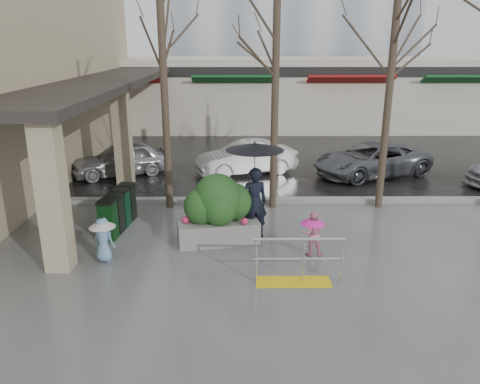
{
  "coord_description": "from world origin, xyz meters",
  "views": [
    {
      "loc": [
        0.11,
        -10.12,
        4.91
      ],
      "look_at": [
        0.17,
        1.07,
        1.3
      ],
      "focal_mm": 35.0,
      "sensor_mm": 36.0,
      "label": 1
    }
  ],
  "objects_px": {
    "child_blue": "(103,236)",
    "tree_midwest": "(277,29)",
    "tree_west": "(162,35)",
    "car_b": "(246,158)",
    "car_a": "(121,159)",
    "planter": "(218,209)",
    "tree_mideast": "(394,43)",
    "child_pink": "(312,231)",
    "news_boxes": "(118,210)",
    "woman": "(254,180)",
    "car_c": "(372,160)",
    "handrail": "(297,266)"
  },
  "relations": [
    {
      "from": "news_boxes",
      "to": "child_blue",
      "type": "bearing_deg",
      "value": -79.11
    },
    {
      "from": "car_c",
      "to": "tree_west",
      "type": "bearing_deg",
      "value": -86.05
    },
    {
      "from": "car_c",
      "to": "car_b",
      "type": "bearing_deg",
      "value": -115.89
    },
    {
      "from": "child_blue",
      "to": "child_pink",
      "type": "bearing_deg",
      "value": -155.31
    },
    {
      "from": "tree_west",
      "to": "car_b",
      "type": "bearing_deg",
      "value": 57.55
    },
    {
      "from": "woman",
      "to": "news_boxes",
      "type": "distance_m",
      "value": 3.87
    },
    {
      "from": "tree_west",
      "to": "car_b",
      "type": "relative_size",
      "value": 1.78
    },
    {
      "from": "tree_midwest",
      "to": "tree_mideast",
      "type": "bearing_deg",
      "value": -0.0
    },
    {
      "from": "planter",
      "to": "tree_west",
      "type": "bearing_deg",
      "value": 122.14
    },
    {
      "from": "woman",
      "to": "child_blue",
      "type": "distance_m",
      "value": 3.92
    },
    {
      "from": "woman",
      "to": "car_b",
      "type": "distance_m",
      "value": 6.24
    },
    {
      "from": "child_blue",
      "to": "car_b",
      "type": "distance_m",
      "value": 8.34
    },
    {
      "from": "tree_west",
      "to": "tree_mideast",
      "type": "distance_m",
      "value": 6.5
    },
    {
      "from": "tree_west",
      "to": "car_a",
      "type": "height_order",
      "value": "tree_west"
    },
    {
      "from": "child_pink",
      "to": "news_boxes",
      "type": "distance_m",
      "value": 5.32
    },
    {
      "from": "car_b",
      "to": "child_pink",
      "type": "bearing_deg",
      "value": -6.98
    },
    {
      "from": "car_a",
      "to": "car_c",
      "type": "distance_m",
      "value": 9.55
    },
    {
      "from": "handrail",
      "to": "tree_midwest",
      "type": "relative_size",
      "value": 0.27
    },
    {
      "from": "handrail",
      "to": "tree_west",
      "type": "xyz_separation_m",
      "value": [
        -3.36,
        4.8,
        4.71
      ]
    },
    {
      "from": "tree_midwest",
      "to": "news_boxes",
      "type": "xyz_separation_m",
      "value": [
        -4.35,
        -1.74,
        -4.7
      ]
    },
    {
      "from": "car_b",
      "to": "tree_west",
      "type": "bearing_deg",
      "value": -50.65
    },
    {
      "from": "child_pink",
      "to": "car_c",
      "type": "distance_m",
      "value": 7.73
    },
    {
      "from": "tree_midwest",
      "to": "car_c",
      "type": "relative_size",
      "value": 1.54
    },
    {
      "from": "tree_midwest",
      "to": "woman",
      "type": "distance_m",
      "value": 4.41
    },
    {
      "from": "tree_midwest",
      "to": "news_boxes",
      "type": "relative_size",
      "value": 3.63
    },
    {
      "from": "tree_west",
      "to": "car_c",
      "type": "bearing_deg",
      "value": 26.11
    },
    {
      "from": "tree_midwest",
      "to": "car_b",
      "type": "height_order",
      "value": "tree_midwest"
    },
    {
      "from": "tree_west",
      "to": "car_a",
      "type": "distance_m",
      "value": 6.24
    },
    {
      "from": "tree_midwest",
      "to": "car_c",
      "type": "bearing_deg",
      "value": 41.37
    },
    {
      "from": "child_blue",
      "to": "car_a",
      "type": "height_order",
      "value": "car_a"
    },
    {
      "from": "tree_midwest",
      "to": "tree_west",
      "type": "bearing_deg",
      "value": -180.0
    },
    {
      "from": "car_b",
      "to": "car_a",
      "type": "bearing_deg",
      "value": -106.27
    },
    {
      "from": "tree_midwest",
      "to": "car_a",
      "type": "bearing_deg",
      "value": 146.35
    },
    {
      "from": "handrail",
      "to": "tree_west",
      "type": "distance_m",
      "value": 7.52
    },
    {
      "from": "tree_west",
      "to": "child_blue",
      "type": "relative_size",
      "value": 6.32
    },
    {
      "from": "car_b",
      "to": "child_blue",
      "type": "bearing_deg",
      "value": -42.6
    },
    {
      "from": "news_boxes",
      "to": "woman",
      "type": "bearing_deg",
      "value": -2.29
    },
    {
      "from": "tree_mideast",
      "to": "car_b",
      "type": "height_order",
      "value": "tree_mideast"
    },
    {
      "from": "tree_midwest",
      "to": "child_blue",
      "type": "height_order",
      "value": "tree_midwest"
    },
    {
      "from": "child_blue",
      "to": "tree_midwest",
      "type": "bearing_deg",
      "value": -117.17
    },
    {
      "from": "planter",
      "to": "car_b",
      "type": "relative_size",
      "value": 0.57
    },
    {
      "from": "handrail",
      "to": "car_b",
      "type": "distance_m",
      "value": 8.7
    },
    {
      "from": "woman",
      "to": "tree_mideast",
      "type": "bearing_deg",
      "value": -160.94
    },
    {
      "from": "tree_mideast",
      "to": "planter",
      "type": "distance_m",
      "value": 6.82
    },
    {
      "from": "news_boxes",
      "to": "car_b",
      "type": "height_order",
      "value": "car_b"
    },
    {
      "from": "car_a",
      "to": "planter",
      "type": "bearing_deg",
      "value": 9.05
    },
    {
      "from": "child_blue",
      "to": "planter",
      "type": "bearing_deg",
      "value": -134.5
    },
    {
      "from": "woman",
      "to": "child_pink",
      "type": "height_order",
      "value": "woman"
    },
    {
      "from": "tree_mideast",
      "to": "child_blue",
      "type": "xyz_separation_m",
      "value": [
        -7.5,
        -3.75,
        -4.22
      ]
    },
    {
      "from": "child_pink",
      "to": "news_boxes",
      "type": "xyz_separation_m",
      "value": [
        -5.04,
        1.7,
        -0.09
      ]
    }
  ]
}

